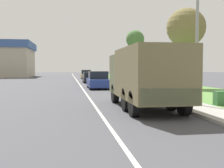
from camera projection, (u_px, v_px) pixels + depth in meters
The scene contains 12 objects.
ground_plane at pixel (77, 81), 40.55m from camera, with size 180.00×180.00×0.00m, color #424247.
lane_centre_stripe at pixel (77, 81), 40.55m from camera, with size 0.12×120.00×0.00m.
sidewalk_right at pixel (108, 81), 41.24m from camera, with size 1.80×120.00×0.12m.
grass_strip_right at pixel (137, 81), 41.92m from camera, with size 7.00×120.00×0.02m.
military_truck at pixel (145, 75), 12.86m from camera, with size 2.32×6.67×2.75m.
car_nearest_ahead at pixel (98, 81), 25.93m from camera, with size 1.89×4.48×1.59m.
car_second_ahead at pixel (90, 78), 36.46m from camera, with size 1.81×4.23×1.36m.
car_third_ahead at pixel (86, 75), 50.38m from camera, with size 1.81×4.10×1.58m.
lamp_post at pixel (193, 23), 13.17m from camera, with size 1.69×0.24×6.46m.
tree_mid_right at pixel (186, 28), 26.24m from camera, with size 3.63×3.63×7.48m.
tree_far_right at pixel (135, 40), 38.14m from camera, with size 2.48×2.48×7.03m.
utility_box at pixel (220, 98), 13.99m from camera, with size 0.55×0.45×0.70m.
Camera 1 is at (-1.28, -0.80, 1.86)m, focal length 45.00 mm.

